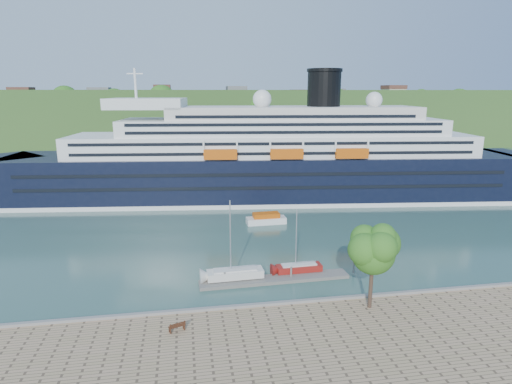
{
  "coord_description": "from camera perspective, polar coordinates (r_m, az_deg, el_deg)",
  "views": [
    {
      "loc": [
        -12.36,
        -41.52,
        23.56
      ],
      "look_at": [
        -0.29,
        30.0,
        6.4
      ],
      "focal_mm": 30.0,
      "sensor_mm": 36.0,
      "label": 1
    }
  ],
  "objects": [
    {
      "name": "ground",
      "position": [
        49.32,
        6.37,
        -15.32
      ],
      "size": [
        400.0,
        400.0,
        0.0
      ],
      "primitive_type": "plane",
      "color": "#30564C",
      "rests_on": "ground"
    },
    {
      "name": "sailboat_white_near",
      "position": [
        53.58,
        -2.84,
        -6.89
      ],
      "size": [
        7.94,
        2.49,
        10.16
      ],
      "primitive_type": null,
      "rotation": [
        0.0,
        0.0,
        0.04
      ],
      "color": "silver",
      "rests_on": "ground"
    },
    {
      "name": "sailboat_red",
      "position": [
        56.14,
        5.82,
        -6.84
      ],
      "size": [
        6.7,
        2.08,
        8.58
      ],
      "primitive_type": null,
      "rotation": [
        0.0,
        0.0,
        0.04
      ],
      "color": "maroon",
      "rests_on": "ground"
    },
    {
      "name": "tender_launch",
      "position": [
        77.98,
        1.36,
        -3.51
      ],
      "size": [
        7.3,
        2.7,
        2.0
      ],
      "primitive_type": null,
      "rotation": [
        0.0,
        0.0,
        0.03
      ],
      "color": "#C4500B",
      "rests_on": "ground"
    },
    {
      "name": "quay_coping",
      "position": [
        48.61,
        6.47,
        -14.24
      ],
      "size": [
        220.0,
        0.5,
        0.3
      ],
      "primitive_type": "cube",
      "color": "slate",
      "rests_on": "promenade"
    },
    {
      "name": "floating_pontoon",
      "position": [
        55.56,
        2.53,
        -11.55
      ],
      "size": [
        19.27,
        2.85,
        0.43
      ],
      "primitive_type": null,
      "rotation": [
        0.0,
        0.0,
        0.03
      ],
      "color": "gray",
      "rests_on": "ground"
    },
    {
      "name": "promenade_tree",
      "position": [
        46.85,
        15.25,
        -9.13
      ],
      "size": [
        6.1,
        6.1,
        10.1
      ],
      "primitive_type": null,
      "color": "#27661B",
      "rests_on": "promenade"
    },
    {
      "name": "park_bench",
      "position": [
        43.79,
        -10.52,
        -17.13
      ],
      "size": [
        1.81,
        1.2,
        1.07
      ],
      "primitive_type": null,
      "rotation": [
        0.0,
        0.0,
        0.34
      ],
      "color": "#4D2916",
      "rests_on": "promenade"
    },
    {
      "name": "cruise_ship",
      "position": [
        93.78,
        0.81,
        7.55
      ],
      "size": [
        127.28,
        32.6,
        28.3
      ],
      "primitive_type": null,
      "rotation": [
        0.0,
        0.0,
        -0.11
      ],
      "color": "black",
      "rests_on": "ground"
    },
    {
      "name": "far_hillside",
      "position": [
        187.29,
        -5.86,
        9.7
      ],
      "size": [
        400.0,
        50.0,
        24.0
      ],
      "primitive_type": "cube",
      "color": "#2F5923",
      "rests_on": "ground"
    }
  ]
}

